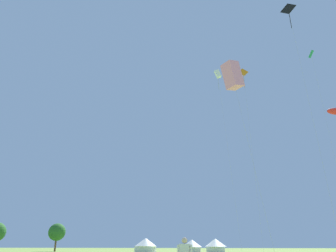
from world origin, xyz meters
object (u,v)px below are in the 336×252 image
at_px(tree_distant_right, 57,232).
at_px(kite_white_box, 218,75).
at_px(festival_tent_center, 216,245).
at_px(kite_orange_diamond, 244,77).
at_px(kite_black_diamond, 289,14).
at_px(festival_tent_right, 192,246).
at_px(festival_tent_left, 146,245).
at_px(kite_green_diamond, 312,59).
at_px(kite_pink_box, 232,75).

bearing_deg(tree_distant_right, kite_white_box, -22.50).
bearing_deg(festival_tent_center, kite_orange_diamond, -58.88).
height_order(kite_black_diamond, kite_orange_diamond, kite_orange_diamond).
bearing_deg(kite_black_diamond, festival_tent_right, 121.65).
distance_m(festival_tent_left, festival_tent_center, 13.91).
bearing_deg(kite_black_diamond, kite_white_box, 114.33).
distance_m(kite_black_diamond, festival_tent_left, 48.50).
bearing_deg(kite_black_diamond, festival_tent_center, 114.55).
height_order(kite_orange_diamond, festival_tent_right, kite_orange_diamond).
distance_m(kite_green_diamond, festival_tent_center, 39.43).
relative_size(kite_black_diamond, festival_tent_center, 7.73).
xyz_separation_m(kite_black_diamond, festival_tent_center, (-13.03, 28.52, -28.61)).
bearing_deg(tree_distant_right, kite_pink_box, -45.65).
bearing_deg(festival_tent_right, festival_tent_center, 0.00).
distance_m(kite_orange_diamond, festival_tent_center, 32.28).
distance_m(kite_black_diamond, festival_tent_center, 42.44).
xyz_separation_m(kite_orange_diamond, kite_white_box, (-4.81, 6.76, 5.07)).
bearing_deg(kite_green_diamond, festival_tent_right, 156.34).
bearing_deg(kite_white_box, festival_tent_center, 115.42).
relative_size(kite_white_box, festival_tent_center, 8.81).
distance_m(kite_orange_diamond, kite_green_diamond, 13.17).
height_order(kite_pink_box, festival_tent_center, kite_pink_box).
distance_m(kite_green_diamond, festival_tent_right, 42.01).
bearing_deg(kite_green_diamond, kite_black_diamond, -111.94).
distance_m(kite_white_box, kite_pink_box, 33.66).
distance_m(festival_tent_right, tree_distant_right, 38.84).
height_order(festival_tent_left, tree_distant_right, tree_distant_right).
bearing_deg(kite_black_diamond, tree_distant_right, 142.88).
xyz_separation_m(kite_pink_box, festival_tent_center, (-4.80, 34.53, -16.72)).
height_order(kite_pink_box, tree_distant_right, kite_pink_box).
height_order(kite_orange_diamond, festival_tent_left, kite_orange_diamond).
xyz_separation_m(kite_orange_diamond, festival_tent_center, (-7.50, 12.43, -28.83)).
bearing_deg(kite_white_box, festival_tent_left, 161.15).
bearing_deg(festival_tent_left, kite_orange_diamond, -30.13).
relative_size(festival_tent_center, tree_distant_right, 0.61).
bearing_deg(festival_tent_left, kite_black_diamond, -46.63).
relative_size(kite_orange_diamond, tree_distant_right, 4.74).
bearing_deg(festival_tent_center, festival_tent_left, 180.00).
distance_m(kite_green_diamond, tree_distant_right, 71.72).
bearing_deg(kite_green_diamond, kite_pink_box, -122.92).
relative_size(kite_white_box, tree_distant_right, 5.35).
xyz_separation_m(kite_orange_diamond, kite_pink_box, (-2.70, -22.10, -12.12)).
bearing_deg(kite_orange_diamond, festival_tent_left, 149.87).
distance_m(festival_tent_right, festival_tent_center, 4.55).
relative_size(festival_tent_left, tree_distant_right, 0.64).
bearing_deg(festival_tent_right, kite_black_diamond, -58.35).
height_order(kite_white_box, festival_tent_center, kite_white_box).
distance_m(kite_white_box, festival_tent_center, 34.48).
xyz_separation_m(kite_pink_box, festival_tent_left, (-18.71, 34.53, -16.62)).
height_order(kite_green_diamond, tree_distant_right, kite_green_diamond).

